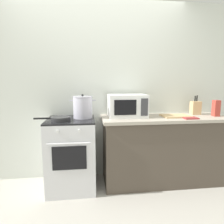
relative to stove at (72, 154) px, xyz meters
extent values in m
plane|color=#B2ADA3|center=(0.35, -0.60, -0.46)|extent=(10.00, 10.00, 0.00)
cube|color=silver|center=(0.65, 0.37, 0.79)|extent=(4.40, 0.10, 2.50)
cube|color=#4C4238|center=(1.25, 0.02, -0.02)|extent=(1.64, 0.56, 0.88)
cube|color=#ADA393|center=(1.25, 0.02, 0.44)|extent=(1.70, 0.60, 0.04)
cube|color=silver|center=(0.00, 0.00, -0.01)|extent=(0.60, 0.60, 0.90)
cube|color=black|center=(0.00, 0.00, 0.45)|extent=(0.60, 0.60, 0.02)
cube|color=black|center=(0.00, -0.30, 0.06)|extent=(0.39, 0.01, 0.28)
cylinder|color=silver|center=(0.00, -0.33, 0.24)|extent=(0.48, 0.02, 0.02)
cylinder|color=silver|center=(-0.12, -0.31, 0.38)|extent=(0.04, 0.02, 0.04)
cylinder|color=silver|center=(0.12, -0.31, 0.38)|extent=(0.04, 0.02, 0.04)
cylinder|color=silver|center=(0.16, 0.06, 0.60)|extent=(0.25, 0.25, 0.27)
cylinder|color=silver|center=(0.16, 0.06, 0.74)|extent=(0.25, 0.25, 0.01)
sphere|color=black|center=(0.16, 0.06, 0.76)|extent=(0.03, 0.03, 0.03)
cylinder|color=silver|center=(0.01, 0.06, 0.69)|extent=(0.05, 0.01, 0.01)
cylinder|color=silver|center=(0.30, 0.06, 0.69)|extent=(0.05, 0.01, 0.01)
cylinder|color=#28282B|center=(-0.11, -0.11, 0.48)|extent=(0.24, 0.24, 0.05)
cylinder|color=black|center=(-0.32, -0.11, 0.49)|extent=(0.20, 0.02, 0.02)
cube|color=white|center=(0.75, 0.08, 0.61)|extent=(0.50, 0.36, 0.30)
cube|color=black|center=(0.69, -0.10, 0.61)|extent=(0.28, 0.01, 0.19)
cube|color=#38383D|center=(0.93, -0.10, 0.61)|extent=(0.09, 0.01, 0.22)
cube|color=tan|center=(1.40, 0.00, 0.47)|extent=(0.36, 0.26, 0.02)
cube|color=tan|center=(1.76, 0.14, 0.55)|extent=(0.13, 0.10, 0.19)
cylinder|color=black|center=(1.74, 0.14, 0.69)|extent=(0.02, 0.02, 0.08)
cylinder|color=black|center=(1.77, 0.14, 0.69)|extent=(0.02, 0.02, 0.09)
cube|color=#B73D33|center=(1.96, -0.03, 0.57)|extent=(0.08, 0.08, 0.22)
cube|color=#993333|center=(1.52, -0.16, 0.47)|extent=(0.18, 0.14, 0.02)
camera|label=1|loc=(0.22, -2.51, 0.93)|focal=31.71mm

